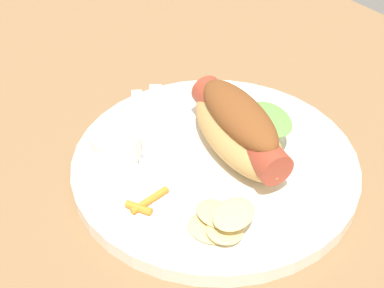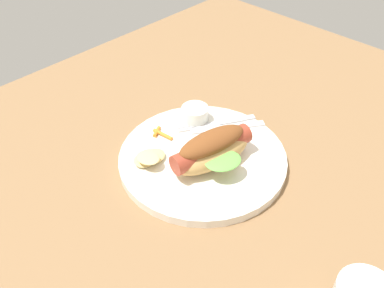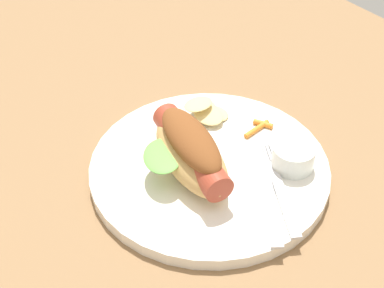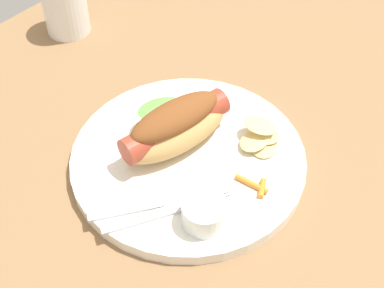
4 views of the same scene
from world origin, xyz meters
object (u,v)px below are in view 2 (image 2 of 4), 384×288
(knife, at_px, (228,127))
(chips_pile, at_px, (148,158))
(carrot_garnish, at_px, (160,133))
(fork, at_px, (218,123))
(sauce_ramekin, at_px, (195,114))
(plate, at_px, (203,158))
(hot_dog, at_px, (212,149))

(knife, bearing_deg, chips_pile, 22.27)
(chips_pile, distance_m, carrot_garnish, 0.07)
(carrot_garnish, bearing_deg, fork, 151.07)
(sauce_ramekin, height_order, fork, sauce_ramekin)
(plate, bearing_deg, sauce_ramekin, -128.65)
(sauce_ramekin, relative_size, carrot_garnish, 1.15)
(hot_dog, bearing_deg, carrot_garnish, -74.68)
(chips_pile, xyz_separation_m, carrot_garnish, (-0.06, -0.04, -0.01))
(knife, relative_size, chips_pile, 2.21)
(fork, relative_size, knife, 0.97)
(plate, relative_size, hot_dog, 1.86)
(plate, height_order, sauce_ramekin, sauce_ramekin)
(sauce_ramekin, xyz_separation_m, chips_pile, (0.14, 0.02, -0.01))
(sauce_ramekin, distance_m, carrot_garnish, 0.08)
(hot_dog, distance_m, chips_pile, 0.11)
(hot_dog, distance_m, fork, 0.11)
(sauce_ramekin, bearing_deg, plate, 51.35)
(plate, height_order, hot_dog, hot_dog)
(sauce_ramekin, bearing_deg, chips_pile, 9.50)
(plate, height_order, chips_pile, chips_pile)
(sauce_ramekin, relative_size, knife, 0.36)
(hot_dog, bearing_deg, fork, -133.20)
(sauce_ramekin, xyz_separation_m, carrot_garnish, (0.07, -0.01, -0.01))
(chips_pile, bearing_deg, knife, 166.89)
(chips_pile, bearing_deg, sauce_ramekin, -170.50)
(plate, bearing_deg, hot_dog, 78.52)
(plate, xyz_separation_m, carrot_garnish, (0.01, -0.09, 0.01))
(plate, relative_size, chips_pile, 4.57)
(sauce_ramekin, distance_m, fork, 0.05)
(plate, bearing_deg, knife, -169.12)
(sauce_ramekin, distance_m, chips_pile, 0.14)
(fork, height_order, knife, same)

